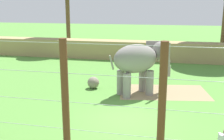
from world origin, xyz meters
TOP-DOWN VIEW (x-y plane):
  - ground_plane at (0.00, 0.00)m, footprint 120.00×120.00m
  - dirt_patch at (1.39, 4.36)m, footprint 5.56×3.81m
  - embankment_wall at (0.00, 13.83)m, footprint 36.00×1.80m
  - elephant at (0.04, 3.74)m, footprint 3.55×3.09m
  - enrichment_ball at (-2.89, 4.18)m, footprint 0.72×0.72m
  - cable_fence at (-0.07, -2.88)m, footprint 10.84×0.26m

SIDE VIEW (x-z plane):
  - ground_plane at x=0.00m, z-range 0.00..0.00m
  - dirt_patch at x=1.39m, z-range 0.00..0.01m
  - enrichment_ball at x=-2.89m, z-range 0.00..0.72m
  - embankment_wall at x=0.00m, z-range 0.00..1.73m
  - elephant at x=0.04m, z-range 0.48..3.47m
  - cable_fence at x=-0.07m, z-range 0.00..3.98m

